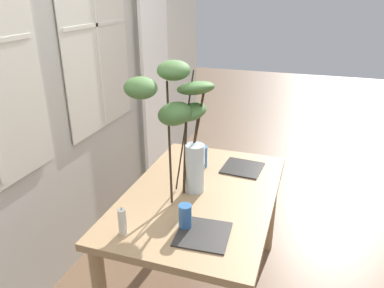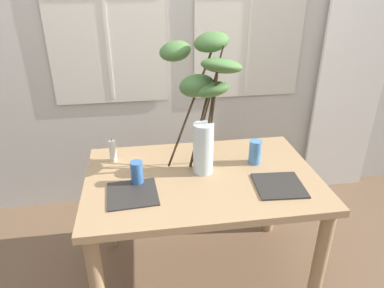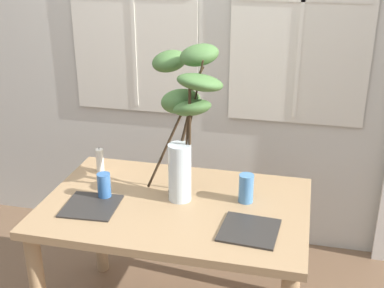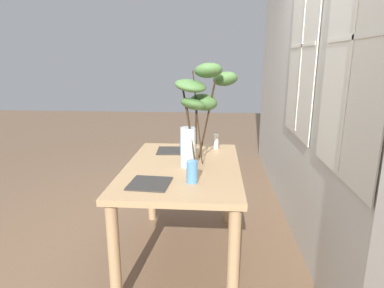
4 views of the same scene
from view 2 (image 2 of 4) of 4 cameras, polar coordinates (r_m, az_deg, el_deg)
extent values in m
plane|color=brown|center=(2.40, 1.40, -20.19)|extent=(14.00, 14.00, 0.00)
cube|color=beige|center=(2.65, -2.15, 19.30)|extent=(5.58, 0.12, 2.84)
cube|color=white|center=(3.04, 24.97, 12.55)|extent=(0.55, 0.03, 2.28)
cube|color=tan|center=(1.95, 1.63, -5.61)|extent=(1.26, 0.83, 0.04)
cylinder|color=tan|center=(2.08, 19.86, -17.79)|extent=(0.07, 0.07, 0.69)
cylinder|color=tan|center=(2.43, -13.54, -9.49)|extent=(0.07, 0.07, 0.69)
cylinder|color=tan|center=(2.57, 12.81, -7.26)|extent=(0.07, 0.07, 0.69)
cylinder|color=silver|center=(1.90, 1.83, -0.74)|extent=(0.11, 0.11, 0.29)
cylinder|color=silver|center=(1.95, 1.79, -3.13)|extent=(0.10, 0.10, 0.09)
cylinder|color=#382819|center=(1.89, 2.43, 5.74)|extent=(0.15, 0.07, 0.67)
ellipsoid|color=#477038|center=(1.87, 3.16, 16.17)|extent=(0.25, 0.25, 0.14)
cylinder|color=#382819|center=(1.86, 3.20, 3.76)|extent=(0.04, 0.11, 0.58)
ellipsoid|color=#477038|center=(1.79, 4.79, 12.50)|extent=(0.27, 0.26, 0.13)
cylinder|color=#382819|center=(1.91, 1.30, 2.46)|extent=(0.12, 0.04, 0.46)
ellipsoid|color=#477038|center=(1.88, 0.80, 9.42)|extent=(0.23, 0.24, 0.16)
cylinder|color=#382819|center=(1.94, -0.45, 5.32)|extent=(0.27, 0.13, 0.61)
ellipsoid|color=#477038|center=(1.97, -2.74, 14.80)|extent=(0.24, 0.24, 0.14)
cylinder|color=#382819|center=(1.89, 2.52, 2.06)|extent=(0.05, 0.07, 0.45)
ellipsoid|color=#477038|center=(1.83, 3.33, 8.77)|extent=(0.26, 0.26, 0.13)
cylinder|color=#386BAD|center=(1.86, -8.90, -4.63)|extent=(0.06, 0.06, 0.13)
cylinder|color=#4C84BC|center=(2.06, 10.16, -1.28)|extent=(0.07, 0.07, 0.14)
cube|color=#2D2B28|center=(1.80, -9.61, -7.93)|extent=(0.26, 0.26, 0.01)
cube|color=#2D2B28|center=(1.90, 13.90, -6.52)|extent=(0.26, 0.26, 0.01)
cylinder|color=silver|center=(2.10, -12.69, -1.09)|extent=(0.04, 0.04, 0.13)
cylinder|color=black|center=(2.07, -12.89, 0.67)|extent=(0.00, 0.00, 0.01)
camera|label=1|loc=(1.83, -65.73, 14.16)|focal=34.62mm
camera|label=3|loc=(0.97, 108.85, 1.87)|focal=46.76mm
camera|label=4|loc=(3.16, 46.66, 13.79)|focal=30.42mm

